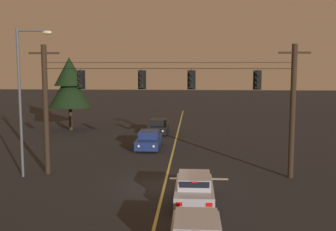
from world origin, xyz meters
name	(u,v)px	position (x,y,z in m)	size (l,w,h in m)	color
ground_plane	(164,186)	(0.00, 0.00, 0.00)	(180.00, 180.00, 0.00)	black
lane_centre_stripe	(172,154)	(0.00, 8.25, 0.00)	(0.14, 60.00, 0.01)	#D1C64C
stop_bar_paint	(199,179)	(1.90, 1.65, 0.00)	(3.40, 0.36, 0.01)	silver
signal_span_assembly	(167,109)	(0.00, 2.25, 4.04)	(16.35, 0.32, 7.78)	#2D2116
traffic_light_leftmost	(80,80)	(-5.11, 2.23, 5.72)	(0.48, 0.41, 1.22)	black
traffic_light_left_inner	(142,80)	(-1.48, 2.23, 5.72)	(0.48, 0.41, 1.22)	black
traffic_light_centre	(191,80)	(1.43, 2.23, 5.72)	(0.48, 0.41, 1.22)	black
traffic_light_right_inner	(258,80)	(5.23, 2.23, 5.72)	(0.48, 0.41, 1.22)	black
car_waiting_near_lane	(194,189)	(1.63, -2.59, 0.65)	(1.80, 4.33, 1.39)	#A5A5AD
car_oncoming_lead	(149,140)	(-1.96, 10.55, 0.65)	(1.80, 4.42, 1.39)	navy
car_oncoming_trailing	(159,127)	(-1.84, 17.92, 0.65)	(1.80, 4.42, 1.39)	black
street_lamp_corner	(24,90)	(-8.21, 1.48, 5.14)	(2.11, 0.30, 8.63)	#4C4F54
tree_verge_far	(70,85)	(-10.92, 19.42, 4.62)	(4.36, 4.36, 7.37)	#332316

